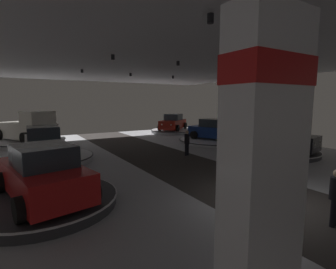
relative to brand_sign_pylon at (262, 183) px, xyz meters
The scene contains 17 objects.
ground 5.96m from the brand_sign_pylon, 31.05° to the left, with size 24.00×44.00×0.06m.
ceiling_with_spotlights 6.36m from the brand_sign_pylon, 31.05° to the left, with size 24.00×44.00×0.39m.
brand_sign_pylon is the anchor object (origin of this frame).
display_platform_deep_left 20.77m from the brand_sign_pylon, 95.98° to the left, with size 5.72×5.72×0.37m.
pickup_truck_deep_left 20.39m from the brand_sign_pylon, 95.65° to the left, with size 4.43×5.67×2.30m.
display_platform_mid_right 14.16m from the brand_sign_pylon, 33.58° to the left, with size 4.74×4.74×0.28m.
display_car_mid_right 14.06m from the brand_sign_pylon, 33.70° to the left, with size 2.97×4.50×1.71m.
display_platform_far_right 18.05m from the brand_sign_pylon, 50.24° to the left, with size 5.94×5.94×0.24m.
display_car_far_right 17.98m from the brand_sign_pylon, 50.33° to the left, with size 3.32×4.56×1.71m.
display_platform_mid_left 7.22m from the brand_sign_pylon, 107.66° to the left, with size 4.56×4.56×0.35m.
display_car_mid_left 6.97m from the brand_sign_pylon, 107.70° to the left, with size 2.84×4.46×1.71m.
display_platform_far_left 13.62m from the brand_sign_pylon, 96.47° to the left, with size 5.31×5.31×0.33m.
display_car_far_left 13.48m from the brand_sign_pylon, 96.49° to the left, with size 2.30×4.28×1.71m.
display_platform_deep_right 24.03m from the brand_sign_pylon, 60.54° to the left, with size 4.78×4.78×0.35m.
display_car_deep_right 23.99m from the brand_sign_pylon, 60.51° to the left, with size 4.39×4.05×1.71m.
visitor_walking_near 4.89m from the brand_sign_pylon, 14.06° to the left, with size 0.32×0.32×1.59m.
visitor_walking_far 12.45m from the brand_sign_pylon, 59.07° to the left, with size 0.32×0.32×1.59m.
Camera 1 is at (-7.38, -4.89, 3.38)m, focal length 26.76 mm.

